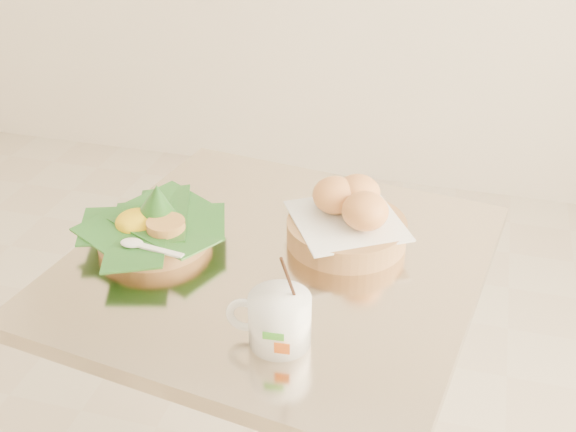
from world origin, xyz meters
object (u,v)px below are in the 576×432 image
(bread_basket, at_px, (349,219))
(coffee_mug, at_px, (278,319))
(cafe_table, at_px, (277,353))
(rice_basket, at_px, (153,225))

(bread_basket, height_order, coffee_mug, coffee_mug)
(bread_basket, relative_size, coffee_mug, 1.58)
(cafe_table, xyz_separation_m, coffee_mug, (0.07, -0.21, 0.26))
(rice_basket, bearing_deg, coffee_mug, -35.08)
(rice_basket, xyz_separation_m, bread_basket, (0.34, 0.10, 0.01))
(cafe_table, height_order, rice_basket, rice_basket)
(cafe_table, relative_size, coffee_mug, 4.88)
(rice_basket, height_order, bread_basket, rice_basket)
(cafe_table, height_order, coffee_mug, coffee_mug)
(rice_basket, bearing_deg, bread_basket, 16.05)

